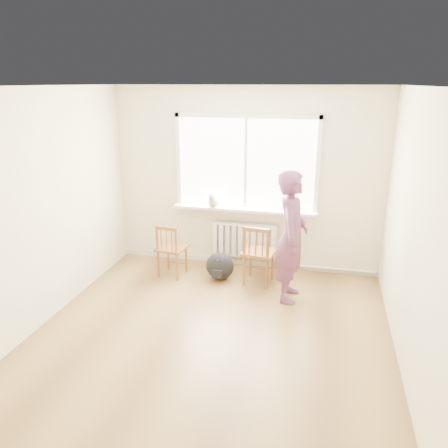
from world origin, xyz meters
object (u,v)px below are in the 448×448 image
Objects in this scene: backpack at (220,266)px; chair_left at (171,250)px; person at (291,237)px; chair_right at (258,255)px; cat at (214,201)px.

chair_left is at bearing -175.42° from backpack.
backpack is at bearing 72.94° from person.
chair_right is at bearing -2.64° from backpack.
person reaches higher than chair_right.
chair_left is 1.99× the size of backpack.
cat is (-1.22, 0.77, 0.20)m from person.
cat is 0.98m from backpack.
chair_left reaches higher than backpack.
person is 4.43× the size of cat.
cat is (0.53, 0.49, 0.65)m from chair_left.
chair_right is 2.27× the size of cat.
chair_left is at bearing -137.72° from cat.
cat is at bearing 114.55° from backpack.
chair_left is 1.83m from person.
cat is (-0.75, 0.46, 0.61)m from chair_right.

